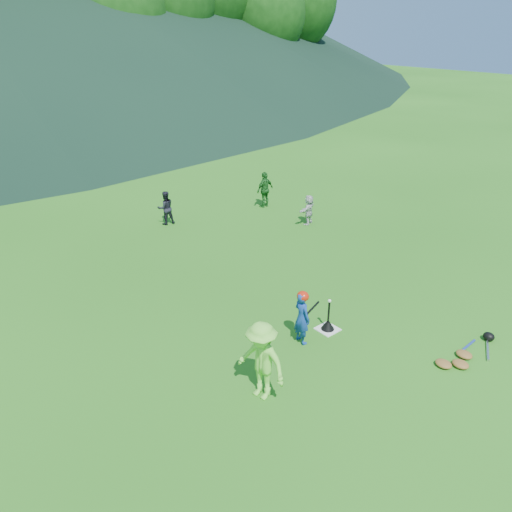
# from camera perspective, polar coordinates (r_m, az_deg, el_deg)

# --- Properties ---
(ground) EXTENTS (120.00, 120.00, 0.00)m
(ground) POSITION_cam_1_polar(r_m,az_deg,el_deg) (11.33, 8.17, -8.32)
(ground) COLOR #216116
(ground) RESTS_ON ground
(home_plate) EXTENTS (0.45, 0.45, 0.02)m
(home_plate) POSITION_cam_1_polar(r_m,az_deg,el_deg) (11.33, 8.17, -8.27)
(home_plate) COLOR silver
(home_plate) RESTS_ON ground
(baseball) EXTENTS (0.08, 0.08, 0.08)m
(baseball) POSITION_cam_1_polar(r_m,az_deg,el_deg) (10.94, 8.41, -5.10)
(baseball) COLOR white
(baseball) RESTS_ON batting_tee
(batter_child) EXTENTS (0.34, 0.47, 1.20)m
(batter_child) POSITION_cam_1_polar(r_m,az_deg,el_deg) (10.56, 5.27, -7.03)
(batter_child) COLOR navy
(batter_child) RESTS_ON ground
(adult_coach) EXTENTS (0.76, 1.10, 1.55)m
(adult_coach) POSITION_cam_1_polar(r_m,az_deg,el_deg) (9.02, 0.62, -11.91)
(adult_coach) COLOR #7AE242
(adult_coach) RESTS_ON ground
(fielder_b) EXTENTS (0.64, 0.54, 1.15)m
(fielder_b) POSITION_cam_1_polar(r_m,az_deg,el_deg) (16.95, -10.29, 5.44)
(fielder_b) COLOR black
(fielder_b) RESTS_ON ground
(fielder_c) EXTENTS (0.80, 0.40, 1.31)m
(fielder_c) POSITION_cam_1_polar(r_m,az_deg,el_deg) (18.28, 1.03, 7.60)
(fielder_c) COLOR #1B5C1E
(fielder_c) RESTS_ON ground
(fielder_d) EXTENTS (0.98, 0.61, 1.01)m
(fielder_d) POSITION_cam_1_polar(r_m,az_deg,el_deg) (16.80, 6.03, 5.29)
(fielder_d) COLOR #BEBEBE
(fielder_d) RESTS_ON ground
(batting_tee) EXTENTS (0.30, 0.30, 0.68)m
(batting_tee) POSITION_cam_1_polar(r_m,az_deg,el_deg) (11.26, 8.21, -7.77)
(batting_tee) COLOR black
(batting_tee) RESTS_ON home_plate
(batter_gear) EXTENTS (0.72, 0.26, 0.56)m
(batter_gear) POSITION_cam_1_polar(r_m,az_deg,el_deg) (10.33, 5.47, -4.72)
(batter_gear) COLOR red
(batter_gear) RESTS_ON ground
(equipment_pile) EXTENTS (1.80, 0.69, 0.19)m
(equipment_pile) POSITION_cam_1_polar(r_m,az_deg,el_deg) (11.20, 22.76, -10.35)
(equipment_pile) COLOR olive
(equipment_pile) RESTS_ON ground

